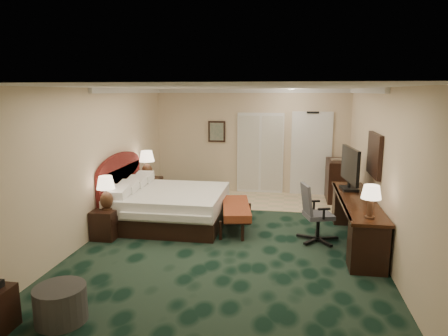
% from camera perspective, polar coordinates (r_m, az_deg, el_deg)
% --- Properties ---
extents(floor, '(5.00, 7.50, 0.00)m').
position_cam_1_polar(floor, '(7.16, 0.80, -10.69)').
color(floor, black).
rests_on(floor, ground).
extents(ceiling, '(5.00, 7.50, 0.00)m').
position_cam_1_polar(ceiling, '(6.66, 0.86, 11.45)').
color(ceiling, white).
rests_on(ceiling, wall_back).
extents(wall_back, '(5.00, 0.00, 2.70)m').
position_cam_1_polar(wall_back, '(10.47, 3.87, 3.80)').
color(wall_back, beige).
rests_on(wall_back, ground).
extents(wall_front, '(5.00, 0.00, 2.70)m').
position_cam_1_polar(wall_front, '(3.27, -9.17, -12.38)').
color(wall_front, beige).
rests_on(wall_front, ground).
extents(wall_left, '(0.00, 7.50, 2.70)m').
position_cam_1_polar(wall_left, '(7.56, -18.25, 0.55)').
color(wall_left, beige).
rests_on(wall_left, ground).
extents(wall_right, '(0.00, 7.50, 2.70)m').
position_cam_1_polar(wall_right, '(6.88, 21.88, -0.66)').
color(wall_right, beige).
rests_on(wall_right, ground).
extents(crown_molding, '(5.00, 7.50, 0.10)m').
position_cam_1_polar(crown_molding, '(6.66, 0.86, 11.02)').
color(crown_molding, white).
rests_on(crown_molding, wall_back).
extents(tile_patch, '(3.20, 1.70, 0.01)m').
position_cam_1_polar(tile_patch, '(9.85, 8.53, -4.73)').
color(tile_patch, beige).
rests_on(tile_patch, ground).
extents(headboard, '(0.12, 2.00, 1.40)m').
position_cam_1_polar(headboard, '(8.55, -14.57, -2.56)').
color(headboard, '#50080C').
rests_on(headboard, ground).
extents(entry_door, '(1.02, 0.06, 2.18)m').
position_cam_1_polar(entry_door, '(10.45, 12.33, 1.90)').
color(entry_door, white).
rests_on(entry_door, ground).
extents(closet_doors, '(1.20, 0.06, 2.10)m').
position_cam_1_polar(closet_doors, '(10.45, 5.20, 2.11)').
color(closet_doors, '#B7B3A3').
rests_on(closet_doors, ground).
extents(wall_art, '(0.45, 0.06, 0.55)m').
position_cam_1_polar(wall_art, '(10.52, -1.04, 5.23)').
color(wall_art, '#436257').
rests_on(wall_art, wall_back).
extents(wall_mirror, '(0.05, 0.95, 0.75)m').
position_cam_1_polar(wall_mirror, '(7.42, 20.71, 1.77)').
color(wall_mirror, white).
rests_on(wall_mirror, wall_right).
extents(bed, '(2.12, 1.97, 0.67)m').
position_cam_1_polar(bed, '(8.18, -7.60, -5.54)').
color(bed, white).
rests_on(bed, ground).
extents(nightstand_near, '(0.42, 0.49, 0.53)m').
position_cam_1_polar(nightstand_near, '(7.64, -16.52, -7.64)').
color(nightstand_near, black).
rests_on(nightstand_near, ground).
extents(nightstand_far, '(0.51, 0.59, 0.64)m').
position_cam_1_polar(nightstand_far, '(9.54, -10.63, -3.35)').
color(nightstand_far, black).
rests_on(nightstand_far, ground).
extents(lamp_near, '(0.34, 0.34, 0.62)m').
position_cam_1_polar(lamp_near, '(7.50, -16.47, -3.43)').
color(lamp_near, black).
rests_on(lamp_near, nightstand_near).
extents(lamp_far, '(0.36, 0.36, 0.66)m').
position_cam_1_polar(lamp_far, '(9.37, -10.94, 0.44)').
color(lamp_far, black).
rests_on(lamp_far, nightstand_far).
extents(bed_bench, '(0.74, 1.51, 0.49)m').
position_cam_1_polar(bed_bench, '(7.80, 1.74, -6.97)').
color(bed_bench, maroon).
rests_on(bed_bench, ground).
extents(ottoman, '(0.77, 0.77, 0.42)m').
position_cam_1_polar(ottoman, '(5.24, -22.30, -17.53)').
color(ottoman, '#323232').
rests_on(ottoman, ground).
extents(desk, '(0.59, 2.74, 0.79)m').
position_cam_1_polar(desk, '(7.44, 18.31, -7.20)').
color(desk, black).
rests_on(desk, ground).
extents(tv, '(0.22, 1.05, 0.81)m').
position_cam_1_polar(tv, '(7.89, 17.55, -0.12)').
color(tv, black).
rests_on(tv, desk).
extents(desk_lamp, '(0.37, 0.37, 0.51)m').
position_cam_1_polar(desk_lamp, '(6.25, 20.22, -4.52)').
color(desk_lamp, black).
rests_on(desk_lamp, desk).
extents(desk_chair, '(0.75, 0.72, 1.05)m').
position_cam_1_polar(desk_chair, '(7.29, 13.36, -6.24)').
color(desk_chair, '#484854').
rests_on(desk_chair, ground).
extents(minibar, '(0.53, 0.95, 1.01)m').
position_cam_1_polar(minibar, '(10.09, 15.95, -1.74)').
color(minibar, black).
rests_on(minibar, ground).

